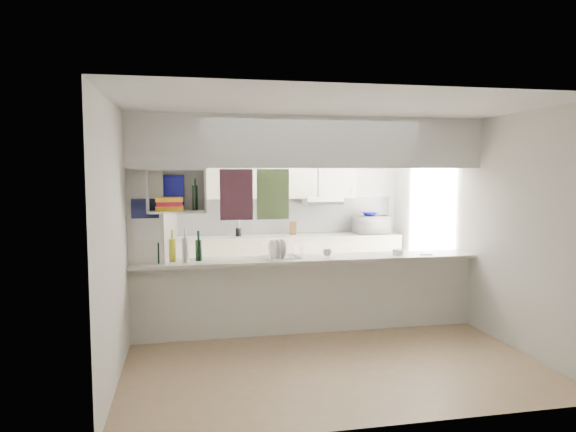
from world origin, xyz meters
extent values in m
plane|color=#9F7E5C|center=(0.00, 0.00, 0.00)|extent=(4.80, 4.80, 0.00)
plane|color=white|center=(0.00, 0.00, 2.60)|extent=(4.80, 4.80, 0.00)
plane|color=silver|center=(0.00, 2.40, 1.30)|extent=(4.20, 0.00, 4.20)
plane|color=silver|center=(-2.10, 0.00, 1.30)|extent=(0.00, 4.80, 4.80)
plane|color=silver|center=(2.10, 0.00, 1.30)|extent=(0.00, 4.80, 4.80)
cube|color=silver|center=(0.00, 0.00, 0.44)|extent=(4.20, 0.15, 0.88)
cube|color=beige|center=(0.00, 0.00, 0.90)|extent=(4.20, 0.50, 0.04)
cube|color=white|center=(0.00, 0.00, 2.30)|extent=(4.20, 0.50, 0.60)
cube|color=silver|center=(-1.90, 0.00, 1.30)|extent=(0.40, 0.18, 2.60)
cube|color=#191E4C|center=(-1.90, -0.10, 1.55)|extent=(0.30, 0.01, 0.22)
cube|color=white|center=(-1.90, -0.10, 1.32)|extent=(0.30, 0.01, 0.24)
cube|color=#331625|center=(-0.85, 0.22, 1.68)|extent=(0.40, 0.02, 0.62)
cube|color=#19746A|center=(-0.40, 0.22, 1.68)|extent=(0.40, 0.02, 0.62)
cube|color=white|center=(-1.55, -0.10, 1.51)|extent=(0.65, 0.35, 0.02)
cube|color=white|center=(-1.55, -0.10, 1.99)|extent=(0.65, 0.35, 0.02)
cube|color=white|center=(-1.55, 0.06, 1.75)|extent=(0.65, 0.02, 0.50)
cube|color=white|center=(-1.86, -0.10, 1.75)|extent=(0.02, 0.35, 0.50)
cube|color=white|center=(-1.24, -0.10, 1.75)|extent=(0.02, 0.35, 0.50)
cube|color=yellow|center=(-1.63, -0.10, 1.55)|extent=(0.30, 0.24, 0.05)
cube|color=#B2172D|center=(-1.63, -0.10, 1.60)|extent=(0.28, 0.22, 0.05)
cube|color=yellow|center=(-1.63, -0.10, 1.65)|extent=(0.30, 0.24, 0.05)
cube|color=#0C0E8A|center=(-1.60, 0.02, 1.75)|extent=(0.26, 0.02, 0.34)
cylinder|color=black|center=(-1.35, -0.10, 1.67)|extent=(0.06, 0.06, 0.28)
cube|color=beige|center=(0.20, 2.10, 0.45)|extent=(3.60, 0.60, 0.90)
cube|color=beige|center=(0.20, 2.10, 0.91)|extent=(3.60, 0.63, 0.03)
cube|color=silver|center=(0.20, 2.38, 1.22)|extent=(3.60, 0.03, 0.60)
cube|color=beige|center=(0.00, 2.23, 1.88)|extent=(2.62, 0.34, 0.72)
cube|color=white|center=(0.75, 2.16, 1.48)|extent=(0.60, 0.46, 0.12)
cube|color=silver|center=(0.75, 1.93, 1.45)|extent=(0.60, 0.02, 0.05)
imported|color=white|center=(1.58, 2.09, 1.07)|extent=(0.56, 0.40, 0.30)
imported|color=#0C0E8A|center=(1.53, 2.05, 1.25)|extent=(0.25, 0.25, 0.06)
cube|color=silver|center=(-0.34, 0.04, 0.93)|extent=(0.49, 0.41, 0.01)
cylinder|color=white|center=(-0.44, 0.02, 1.04)|extent=(0.05, 0.22, 0.22)
cylinder|color=white|center=(-0.38, 0.03, 1.04)|extent=(0.05, 0.22, 0.22)
cylinder|color=white|center=(-0.31, 0.04, 1.04)|extent=(0.05, 0.22, 0.22)
imported|color=white|center=(0.22, -0.05, 0.98)|extent=(0.14, 0.14, 0.09)
cylinder|color=black|center=(-1.77, -0.05, 1.04)|extent=(0.08, 0.08, 0.24)
cylinder|color=black|center=(-1.77, -0.05, 1.22)|extent=(0.03, 0.03, 0.11)
cylinder|color=#A3A01B|center=(-1.62, 0.03, 1.05)|extent=(0.08, 0.08, 0.26)
cylinder|color=#A3A01B|center=(-1.62, 0.03, 1.24)|extent=(0.03, 0.03, 0.11)
cylinder|color=silver|center=(-1.47, -0.05, 1.06)|extent=(0.08, 0.08, 0.28)
cylinder|color=silver|center=(-1.47, -0.05, 1.25)|extent=(0.03, 0.03, 0.11)
cylinder|color=black|center=(-1.32, 0.03, 1.04)|extent=(0.08, 0.08, 0.24)
cylinder|color=black|center=(-1.32, 0.03, 1.22)|extent=(0.03, 0.03, 0.11)
cylinder|color=silver|center=(1.14, -0.03, 0.95)|extent=(0.13, 0.13, 0.07)
cube|color=black|center=(1.49, -0.10, 0.93)|extent=(0.14, 0.07, 0.01)
cylinder|color=black|center=(-0.63, 2.15, 0.99)|extent=(0.10, 0.10, 0.13)
cube|color=brown|center=(0.26, 2.18, 1.03)|extent=(0.13, 0.12, 0.22)
camera|label=1|loc=(-1.45, -5.99, 1.98)|focal=32.00mm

